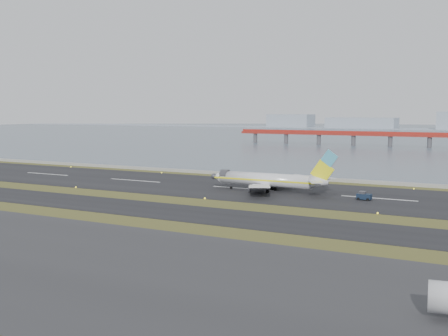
% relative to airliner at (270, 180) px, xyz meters
% --- Properties ---
extents(ground, '(1000.00, 1000.00, 0.00)m').
position_rel_airliner_xyz_m(ground, '(-9.71, -27.56, -3.46)').
color(ground, '#3B4518').
rests_on(ground, ground).
extents(apron_strip, '(1000.00, 50.00, 0.10)m').
position_rel_airliner_xyz_m(apron_strip, '(-9.71, -82.56, -3.41)').
color(apron_strip, '#2B2A2D').
rests_on(apron_strip, ground).
extents(taxiway_strip, '(1000.00, 18.00, 0.10)m').
position_rel_airliner_xyz_m(taxiway_strip, '(-9.71, -39.56, -3.41)').
color(taxiway_strip, black).
rests_on(taxiway_strip, ground).
extents(runway_strip, '(1000.00, 45.00, 0.10)m').
position_rel_airliner_xyz_m(runway_strip, '(-9.71, 2.44, -3.41)').
color(runway_strip, black).
rests_on(runway_strip, ground).
extents(seawall, '(1000.00, 2.50, 1.00)m').
position_rel_airliner_xyz_m(seawall, '(-9.71, 32.44, -2.96)').
color(seawall, '#979792').
rests_on(seawall, ground).
extents(bay_water, '(1400.00, 800.00, 1.30)m').
position_rel_airliner_xyz_m(bay_water, '(-9.71, 432.44, -3.46)').
color(bay_water, '#445162').
rests_on(bay_water, ground).
extents(red_pier, '(260.00, 5.00, 10.20)m').
position_rel_airliner_xyz_m(red_pier, '(10.29, 222.44, 3.82)').
color(red_pier, maroon).
rests_on(red_pier, ground).
extents(airliner, '(38.52, 32.89, 12.80)m').
position_rel_airliner_xyz_m(airliner, '(0.00, 0.00, 0.00)').
color(airliner, white).
rests_on(airliner, ground).
extents(pushback_tug, '(3.71, 2.26, 2.34)m').
position_rel_airliner_xyz_m(pushback_tug, '(27.48, -2.01, -2.32)').
color(pushback_tug, '#121F33').
rests_on(pushback_tug, ground).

